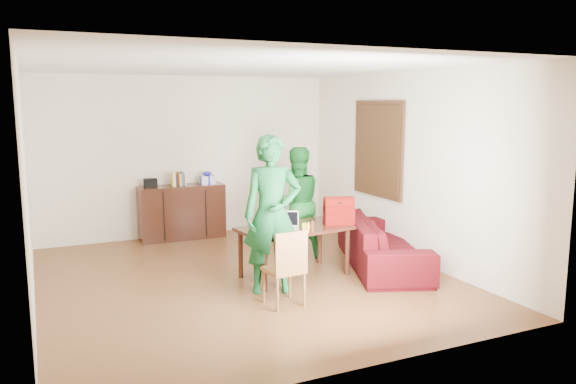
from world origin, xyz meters
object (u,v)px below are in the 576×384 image
person_far (296,203)px  bottle (312,226)px  table (294,233)px  person_near (272,214)px  red_bag (339,213)px  laptop (287,226)px  sofa (382,242)px  chair (284,283)px

person_far → bottle: bearing=81.7°
table → bottle: bottle is taller
person_near → red_bag: (1.11, 0.36, -0.14)m
laptop → sofa: 1.52m
laptop → sofa: laptop is taller
person_near → chair: bearing=-80.3°
table → person_near: person_near is taller
chair → red_bag: (1.17, 0.84, 0.55)m
person_far → table: bearing=71.1°
bottle → red_bag: 0.61m
red_bag → sofa: 0.85m
person_near → person_far: person_near is taller
table → laptop: size_ratio=4.15×
laptop → person_near: bearing=-113.2°
red_bag → sofa: size_ratio=0.17×
bottle → laptop: bearing=129.5°
person_far → sofa: size_ratio=0.71×
person_near → person_far: size_ratio=1.16×
bottle → red_bag: red_bag is taller
person_far → sofa: person_far is taller
table → laptop: bearing=-155.1°
chair → bottle: chair is taller
table → bottle: size_ratio=9.34×
person_near → bottle: person_near is taller
laptop → red_bag: bearing=23.8°
sofa → red_bag: bearing=111.7°
sofa → person_near: bearing=122.2°
person_near → laptop: 0.55m
bottle → table: bearing=102.0°
person_near → bottle: bearing=24.6°
bottle → red_bag: bearing=27.2°
laptop → table: bearing=54.6°
laptop → bottle: (0.22, -0.26, 0.04)m
person_near → red_bag: 1.18m
person_far → sofa: bearing=143.7°
table → laptop: (-0.14, -0.09, 0.12)m
bottle → sofa: bearing=13.0°
person_far → chair: bearing=68.8°
chair → sofa: bearing=19.4°
person_far → laptop: person_far is taller
chair → person_far: bearing=55.7°
person_far → bottle: 1.23m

